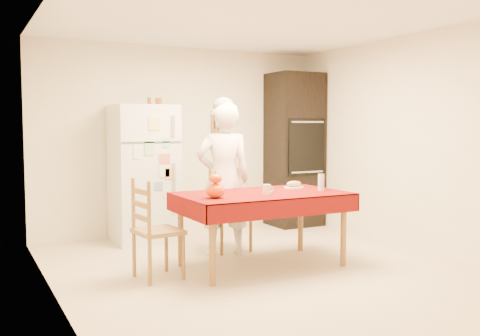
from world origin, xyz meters
TOP-DOWN VIEW (x-y plane):
  - floor at (0.00, 0.00)m, footprint 4.50×4.50m
  - room_shell at (0.00, 0.00)m, footprint 4.02×4.52m
  - refrigerator at (-0.65, 1.88)m, footprint 0.75×0.74m
  - oven_cabinet at (1.63, 1.93)m, footprint 0.70×0.62m
  - dining_table at (0.05, 0.12)m, footprint 1.70×1.00m
  - chair_far at (0.07, 0.96)m, footprint 0.44×0.42m
  - chair_left at (-1.11, 0.18)m, footprint 0.44×0.46m
  - seated_woman at (-0.08, 0.77)m, footprint 0.70×0.55m
  - coffee_mug at (0.02, -0.02)m, footprint 0.08×0.08m
  - pumpkin_lower at (-0.55, -0.02)m, footprint 0.18×0.18m
  - pumpkin_upper at (-0.55, -0.02)m, footprint 0.12×0.12m
  - wine_glass at (0.70, 0.00)m, footprint 0.07×0.07m
  - bread_plate at (0.55, 0.31)m, footprint 0.24×0.24m
  - bread_loaf at (0.55, 0.31)m, footprint 0.18×0.10m
  - spice_jar_left at (-0.55, 1.93)m, footprint 0.05×0.05m
  - spice_jar_mid at (-0.44, 1.93)m, footprint 0.05×0.05m
  - spice_jar_right at (-0.41, 1.93)m, footprint 0.05×0.05m

SIDE VIEW (x-z plane):
  - floor at x=0.00m, z-range 0.00..0.00m
  - chair_far at x=0.07m, z-range 0.03..0.98m
  - chair_left at x=-1.11m, z-range 0.03..0.98m
  - dining_table at x=0.05m, z-range 0.31..1.07m
  - bread_plate at x=0.55m, z-range 0.76..0.78m
  - bread_loaf at x=0.55m, z-range 0.78..0.84m
  - coffee_mug at x=0.02m, z-range 0.76..0.86m
  - pumpkin_lower at x=-0.55m, z-range 0.76..0.90m
  - seated_woman at x=-0.08m, z-range 0.00..1.70m
  - wine_glass at x=0.70m, z-range 0.76..0.94m
  - refrigerator at x=-0.65m, z-range 0.00..1.70m
  - pumpkin_upper at x=-0.55m, z-range 0.90..0.99m
  - oven_cabinet at x=1.63m, z-range 0.00..2.20m
  - room_shell at x=0.00m, z-range 0.37..2.88m
  - spice_jar_left at x=-0.55m, z-range 1.70..1.80m
  - spice_jar_mid at x=-0.44m, z-range 1.70..1.80m
  - spice_jar_right at x=-0.41m, z-range 1.70..1.80m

